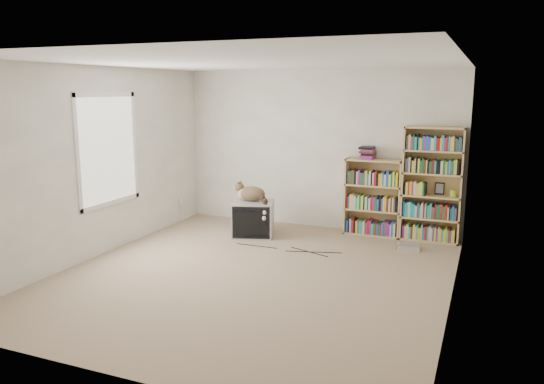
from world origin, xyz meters
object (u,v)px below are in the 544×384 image
at_px(bookcase_short, 373,200).
at_px(dvd_player, 408,247).
at_px(bookcase_tall, 432,187).
at_px(crt_tv, 253,219).
at_px(cat, 254,196).

bearing_deg(bookcase_short, dvd_player, -43.17).
distance_m(bookcase_tall, dvd_player, 0.99).
xyz_separation_m(crt_tv, bookcase_tall, (2.52, 0.75, 0.54)).
height_order(bookcase_tall, dvd_player, bookcase_tall).
distance_m(crt_tv, bookcase_tall, 2.68).
bearing_deg(crt_tv, dvd_player, -14.00).
relative_size(crt_tv, bookcase_tall, 0.44).
xyz_separation_m(bookcase_tall, bookcase_short, (-0.85, 0.00, -0.27)).
height_order(cat, dvd_player, cat).
height_order(bookcase_tall, bookcase_short, bookcase_tall).
distance_m(crt_tv, bookcase_short, 1.85).
height_order(cat, bookcase_short, bookcase_short).
height_order(crt_tv, bookcase_short, bookcase_short).
distance_m(cat, bookcase_tall, 2.63).
relative_size(cat, bookcase_short, 0.54).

